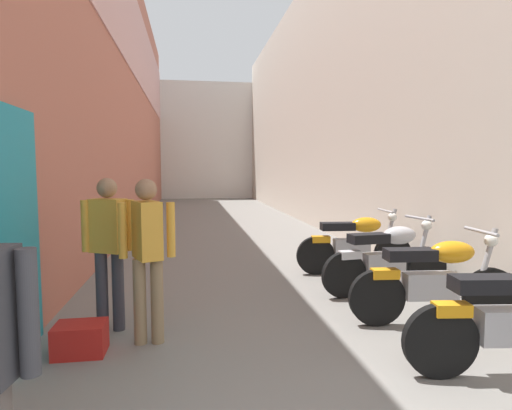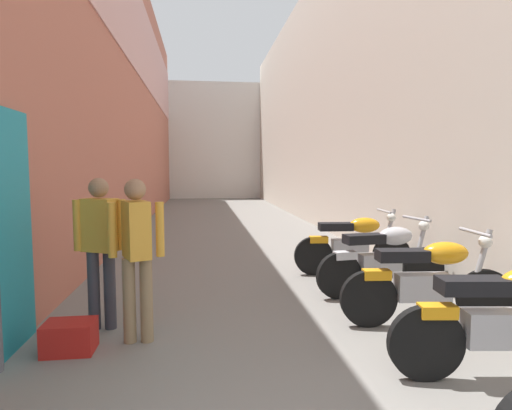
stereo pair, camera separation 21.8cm
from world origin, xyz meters
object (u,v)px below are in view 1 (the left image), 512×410
Objects in this scene: motorcycle_fourth at (387,257)px; pedestrian_mid_alley at (147,248)px; pedestrian_further_down at (109,242)px; plastic_crate at (80,339)px; motorcycle_fifth at (355,242)px; motorcycle_third at (436,278)px.

pedestrian_mid_alley reaches higher than motorcycle_fourth.
plastic_crate is at bearing -106.98° from pedestrian_further_down.
plastic_crate is at bearing -159.95° from motorcycle_fourth.
motorcycle_fifth is at bearing 28.66° from pedestrian_further_down.
motorcycle_fifth is at bearing 34.02° from plastic_crate.
pedestrian_further_down is at bearing 73.02° from plastic_crate.
pedestrian_mid_alley is 0.57m from pedestrian_further_down.
pedestrian_mid_alley is at bearing -158.98° from motorcycle_fourth.
plastic_crate is at bearing -145.98° from motorcycle_fifth.
motorcycle_fourth is 3.50m from pedestrian_further_down.
motorcycle_fourth is 1.18× the size of pedestrian_further_down.
pedestrian_further_down is at bearing 173.98° from motorcycle_third.
motorcycle_fifth is 4.21× the size of plastic_crate.
motorcycle_third is 1.11m from motorcycle_fourth.
motorcycle_fourth is (-0.00, 1.11, 0.00)m from motorcycle_third.
motorcycle_third is 1.00× the size of motorcycle_fifth.
motorcycle_fourth is 3.81m from plastic_crate.
pedestrian_mid_alley is at bearing 14.94° from plastic_crate.
pedestrian_further_down reaches higher than motorcycle_third.
plastic_crate is (-3.56, -2.41, -0.36)m from motorcycle_fifth.
pedestrian_mid_alley is 0.99m from plastic_crate.
motorcycle_third is 3.01m from pedestrian_mid_alley.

